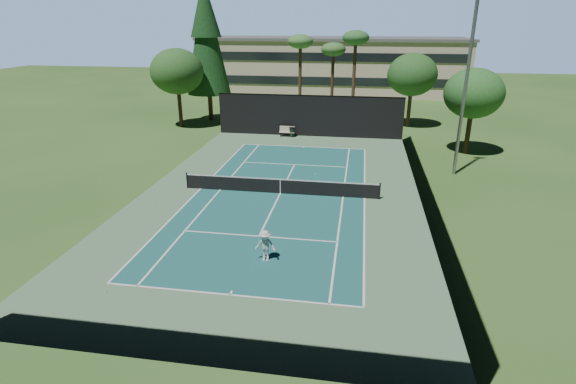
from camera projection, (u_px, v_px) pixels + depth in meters
name	position (u px, v px, depth m)	size (l,w,h in m)	color
ground	(280.00, 194.00, 29.57)	(160.00, 160.00, 0.00)	#335A22
apron_slab	(280.00, 193.00, 29.56)	(18.00, 32.00, 0.01)	#557956
court_surface	(280.00, 193.00, 29.56)	(10.97, 23.77, 0.01)	#1C5A59
court_lines	(280.00, 193.00, 29.56)	(11.07, 23.87, 0.01)	white
tennis_net	(280.00, 186.00, 29.37)	(12.90, 0.10, 1.10)	black
fence	(280.00, 164.00, 28.91)	(18.04, 32.05, 4.03)	black
player	(265.00, 246.00, 21.05)	(1.00, 0.58, 1.55)	silver
tennis_ball_a	(107.00, 291.00, 18.84)	(0.06, 0.06, 0.06)	#CAD931
tennis_ball_b	(234.00, 174.00, 33.16)	(0.06, 0.06, 0.06)	#CDE433
tennis_ball_c	(315.00, 174.00, 33.22)	(0.07, 0.07, 0.07)	yellow
tennis_ball_d	(200.00, 176.00, 32.84)	(0.07, 0.07, 0.07)	yellow
park_bench	(287.00, 131.00, 43.97)	(1.50, 0.45, 1.02)	beige
trash_bin	(292.00, 132.00, 43.87)	(0.56, 0.56, 0.95)	black
pine_tree	(206.00, 32.00, 48.24)	(4.80, 4.80, 15.00)	#48321F
palm_a	(300.00, 45.00, 49.08)	(2.80, 2.80, 9.32)	#49331F
palm_b	(333.00, 52.00, 50.70)	(2.80, 2.80, 8.42)	#462D1E
palm_c	(356.00, 42.00, 47.11)	(2.80, 2.80, 9.77)	#4B3320
decid_tree_a	(412.00, 75.00, 46.43)	(5.12, 5.12, 7.62)	#48321E
decid_tree_b	(474.00, 94.00, 36.73)	(4.80, 4.80, 7.14)	#44321D
decid_tree_c	(177.00, 72.00, 46.20)	(5.44, 5.44, 8.09)	#44291D
campus_building	(331.00, 65.00, 70.47)	(40.50, 12.50, 8.30)	beige
light_pole	(466.00, 86.00, 31.01)	(0.90, 0.25, 12.22)	gray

